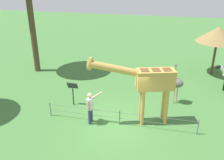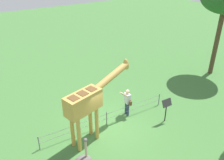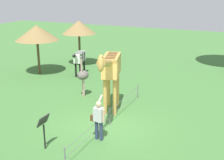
% 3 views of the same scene
% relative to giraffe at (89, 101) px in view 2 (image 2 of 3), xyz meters
% --- Properties ---
extents(ground_plane, '(60.00, 60.00, 0.00)m').
position_rel_giraffe_xyz_m(ground_plane, '(1.15, 0.35, -2.13)').
color(ground_plane, '#427538').
extents(giraffe, '(3.91, 1.61, 3.38)m').
position_rel_giraffe_xyz_m(giraffe, '(0.00, 0.00, 0.00)').
color(giraffe, gold).
rests_on(giraffe, ground_plane).
extents(visitor, '(0.69, 0.59, 1.67)m').
position_rel_giraffe_xyz_m(visitor, '(2.51, 0.66, -1.23)').
color(visitor, navy).
rests_on(visitor, ground_plane).
extents(info_sign, '(0.56, 0.21, 1.32)m').
position_rel_giraffe_xyz_m(info_sign, '(3.95, -0.82, -1.18)').
color(info_sign, black).
rests_on(info_sign, ground_plane).
extents(wire_fence, '(7.05, 0.05, 0.75)m').
position_rel_giraffe_xyz_m(wire_fence, '(1.15, 0.50, -1.73)').
color(wire_fence, slate).
rests_on(wire_fence, ground_plane).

